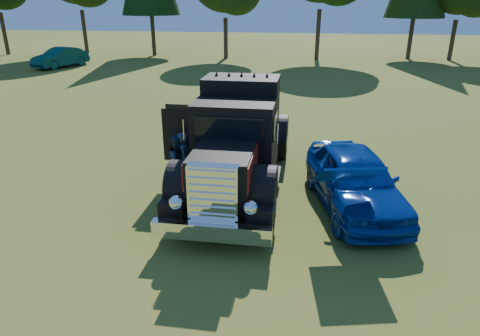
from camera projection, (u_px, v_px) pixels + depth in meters
name	position (u px, v px, depth m)	size (l,w,h in m)	color
ground	(170.00, 215.00, 10.61)	(120.00, 120.00, 0.00)	#3A5A1A
diamond_t_truck	(236.00, 146.00, 11.54)	(3.38, 7.16, 3.00)	black
hotrod_coupe	(355.00, 179.00, 10.74)	(2.72, 4.75, 1.89)	#071AA9
spectator_near	(186.00, 161.00, 11.77)	(0.61, 0.40, 1.66)	#212C4D
spectator_far	(179.00, 162.00, 11.82)	(0.77, 0.60, 1.58)	#1E2948
distant_teal_car	(60.00, 57.00, 33.00)	(1.56, 4.46, 1.47)	#092A38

